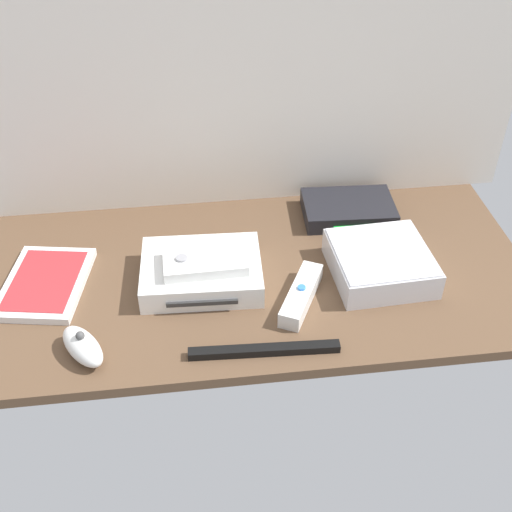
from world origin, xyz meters
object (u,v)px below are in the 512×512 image
Objects in this scene: game_case at (45,283)px; remote_wand at (301,295)px; game_console at (202,272)px; remote_classic_pad at (205,261)px; sensor_bar at (264,350)px; mini_computer at (380,262)px; network_router at (348,209)px; remote_nunchuk at (83,346)px.

game_case is 45.15cm from remote_wand.
game_console is 1.49× the size of remote_classic_pad.
remote_wand is 1.02× the size of remote_classic_pad.
remote_classic_pad is 19.77cm from sensor_bar.
mini_computer is 59.65cm from game_case.
network_router is at bearing 60.93° from sensor_bar.
network_router is 1.73× the size of remote_nunchuk.
remote_nunchuk is at bearing -144.43° from network_router.
game_case is 59.84cm from network_router.
network_router is at bearing 30.82° from game_console.
remote_wand is 17.53cm from remote_classic_pad.
remote_wand reaches higher than game_case.
remote_classic_pad is at bearing 2.20° from remote_nunchuk.
remote_classic_pad reaches higher than network_router.
mini_computer is 16.36cm from remote_wand.
remote_nunchuk is at bearing 176.56° from sensor_bar.
sensor_bar is at bearing -144.31° from mini_computer.
remote_nunchuk is at bearing -165.19° from mini_computer.
game_console reaches higher than game_case.
game_console is 18.22cm from remote_wand.
remote_classic_pad reaches higher than mini_computer.
game_case is at bearing 178.52° from game_console.
remote_classic_pad is at bearing -146.49° from network_router.
mini_computer is 1.22× the size of remote_classic_pad.
remote_wand is (-15.35, -5.54, -1.13)cm from mini_computer.
sensor_bar is at bearing -66.64° from remote_classic_pad.
sensor_bar is at bearing -118.91° from network_router.
mini_computer reaches higher than remote_wand.
mini_computer is 28.65cm from sensor_bar.
remote_nunchuk is 0.45× the size of sensor_bar.
game_case is at bearing -165.12° from remote_wand.
network_router is 27.65cm from remote_wand.
network_router reaches higher than sensor_bar.
game_case is 0.88× the size of sensor_bar.
game_case is at bearing 81.60° from remote_nunchuk.
remote_wand reaches higher than sensor_bar.
remote_nunchuk is at bearing -55.15° from game_case.
remote_wand is 0.62× the size of sensor_bar.
remote_wand is at bearing -2.09° from game_case.
network_router is 1.28× the size of remote_classic_pad.
mini_computer is at bearing 6.23° from game_case.
game_console is at bearing 5.35° from remote_nunchuk.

